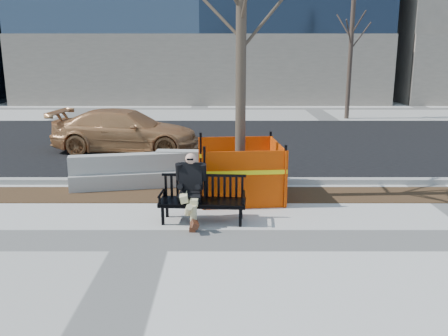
{
  "coord_description": "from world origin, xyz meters",
  "views": [
    {
      "loc": [
        1.38,
        -7.61,
        3.15
      ],
      "look_at": [
        1.38,
        1.5,
        0.89
      ],
      "focal_mm": 38.46,
      "sensor_mm": 36.0,
      "label": 1
    }
  ],
  "objects": [
    {
      "name": "mulch_strip",
      "position": [
        0.0,
        2.6,
        0.0
      ],
      "size": [
        40.0,
        1.2,
        0.02
      ],
      "primitive_type": "cube",
      "color": "#47301C",
      "rests_on": "ground"
    },
    {
      "name": "asphalt_street",
      "position": [
        0.0,
        8.8,
        0.0
      ],
      "size": [
        60.0,
        10.4,
        0.01
      ],
      "primitive_type": "cube",
      "color": "black",
      "rests_on": "ground"
    },
    {
      "name": "far_tree_right",
      "position": [
        7.14,
        14.84,
        0.0
      ],
      "size": [
        2.57,
        2.57,
        6.07
      ],
      "primitive_type": null,
      "rotation": [
        0.0,
        0.0,
        -0.15
      ],
      "color": "#45362C",
      "rests_on": "ground"
    },
    {
      "name": "jersey_barrier_right",
      "position": [
        1.23,
        3.43,
        0.0
      ],
      "size": [
        2.95,
        0.78,
        0.84
      ],
      "primitive_type": null,
      "rotation": [
        0.0,
        0.0,
        -0.07
      ],
      "color": "#9B9991",
      "rests_on": "ground"
    },
    {
      "name": "ground",
      "position": [
        0.0,
        0.0,
        0.0
      ],
      "size": [
        120.0,
        120.0,
        0.0
      ],
      "primitive_type": "plane",
      "color": "beige",
      "rests_on": "ground"
    },
    {
      "name": "jersey_barrier_left",
      "position": [
        -0.78,
        3.22,
        0.0
      ],
      "size": [
        2.88,
        1.09,
        0.81
      ],
      "primitive_type": null,
      "rotation": [
        0.0,
        0.0,
        0.19
      ],
      "color": "gray",
      "rests_on": "ground"
    },
    {
      "name": "curb",
      "position": [
        0.0,
        3.55,
        0.06
      ],
      "size": [
        60.0,
        0.25,
        0.12
      ],
      "primitive_type": "cube",
      "color": "#9E9B93",
      "rests_on": "ground"
    },
    {
      "name": "seated_man",
      "position": [
        0.75,
        0.96,
        0.0
      ],
      "size": [
        0.62,
        0.97,
        1.31
      ],
      "primitive_type": null,
      "rotation": [
        0.0,
        0.0,
        -0.07
      ],
      "color": "black",
      "rests_on": "ground"
    },
    {
      "name": "tree_fence",
      "position": [
        1.73,
        2.48,
        0.0
      ],
      "size": [
        2.83,
        2.83,
        6.51
      ],
      "primitive_type": null,
      "rotation": [
        0.0,
        0.0,
        0.09
      ],
      "color": "#F84C00",
      "rests_on": "ground"
    },
    {
      "name": "sedan",
      "position": [
        -1.7,
        7.27,
        0.0
      ],
      "size": [
        4.76,
        2.34,
        1.33
      ],
      "primitive_type": "imported",
      "rotation": [
        0.0,
        0.0,
        1.47
      ],
      "color": "#B67A48",
      "rests_on": "ground"
    },
    {
      "name": "bench",
      "position": [
        0.98,
        0.9,
        0.0
      ],
      "size": [
        1.68,
        0.7,
        0.87
      ],
      "primitive_type": null,
      "rotation": [
        0.0,
        0.0,
        -0.07
      ],
      "color": "black",
      "rests_on": "ground"
    }
  ]
}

